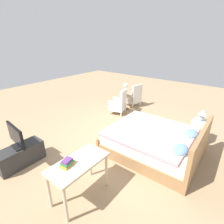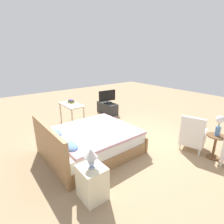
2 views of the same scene
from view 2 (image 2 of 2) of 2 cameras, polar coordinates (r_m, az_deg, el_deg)
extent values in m
plane|color=#A38460|center=(5.05, 3.86, -9.06)|extent=(16.00, 16.00, 0.00)
cube|color=#997047|center=(4.43, -6.61, -11.30)|extent=(1.77, 2.14, 0.28)
cube|color=white|center=(4.30, -6.73, -8.29)|extent=(1.70, 2.05, 0.24)
cube|color=#CC9EAD|center=(4.28, -5.85, -6.19)|extent=(1.75, 1.88, 0.06)
cube|color=#997047|center=(3.90, -19.74, -10.99)|extent=(1.77, 0.11, 0.96)
cube|color=#997047|center=(4.95, 3.53, -7.07)|extent=(1.77, 0.09, 0.40)
ellipsoid|color=#668ED1|center=(3.61, -13.60, -10.88)|extent=(0.44, 0.29, 0.14)
ellipsoid|color=#668ED1|center=(4.26, -18.18, -6.59)|extent=(0.44, 0.29, 0.14)
cylinder|color=white|center=(4.61, 32.16, -13.81)|extent=(0.04, 0.04, 0.16)
cylinder|color=white|center=(5.19, 27.57, -9.47)|extent=(0.04, 0.04, 0.16)
cylinder|color=white|center=(5.26, 22.64, -8.40)|extent=(0.04, 0.04, 0.16)
cylinder|color=white|center=(4.78, 26.59, -11.70)|extent=(0.04, 0.04, 0.16)
cylinder|color=white|center=(4.86, 21.22, -10.49)|extent=(0.04, 0.04, 0.16)
cube|color=white|center=(4.96, 24.72, -8.55)|extent=(0.67, 0.67, 0.12)
cube|color=#A3B7CC|center=(4.91, 24.89, -7.39)|extent=(0.61, 0.61, 0.10)
cube|color=white|center=(4.60, 24.71, -5.41)|extent=(0.54, 0.22, 0.64)
cube|color=white|center=(4.85, 27.72, -7.11)|extent=(0.21, 0.51, 0.26)
cube|color=white|center=(4.92, 22.35, -5.97)|extent=(0.21, 0.51, 0.26)
cylinder|color=brown|center=(4.87, 29.93, -12.62)|extent=(0.28, 0.28, 0.03)
cylinder|color=brown|center=(4.75, 30.45, -9.76)|extent=(0.06, 0.06, 0.52)
cylinder|color=brown|center=(4.64, 31.00, -6.75)|extent=(0.40, 0.40, 0.02)
cylinder|color=#4C709E|center=(4.59, 31.24, -5.36)|extent=(0.11, 0.11, 0.22)
cylinder|color=#477538|center=(4.54, 31.57, -3.50)|extent=(0.02, 0.02, 0.10)
sphere|color=silver|center=(4.50, 31.83, -2.05)|extent=(0.17, 0.17, 0.17)
cube|color=beige|center=(3.14, -6.49, -21.88)|extent=(0.44, 0.40, 0.60)
cube|color=#B3AB8E|center=(3.15, -3.21, -18.83)|extent=(0.37, 0.01, 0.09)
cylinder|color=#9EADC6|center=(2.95, -6.71, -17.28)|extent=(0.13, 0.13, 0.02)
ellipsoid|color=#9EADC6|center=(2.90, -6.78, -15.83)|extent=(0.11, 0.11, 0.16)
cone|color=silver|center=(2.81, -6.90, -13.21)|extent=(0.22, 0.22, 0.15)
cube|color=#2D2D2D|center=(7.17, -1.55, 1.32)|extent=(0.96, 0.40, 0.44)
cube|color=black|center=(7.11, -1.56, 3.14)|extent=(0.23, 0.34, 0.03)
cylinder|color=black|center=(7.10, -1.56, 3.45)|extent=(0.04, 0.04, 0.05)
cube|color=black|center=(7.04, -1.58, 5.35)|extent=(0.11, 0.75, 0.43)
cube|color=black|center=(7.06, -1.69, 5.39)|extent=(0.07, 0.69, 0.39)
cylinder|color=beige|center=(5.83, -9.11, -1.70)|extent=(0.05, 0.05, 0.69)
cylinder|color=beige|center=(6.63, -13.07, 0.52)|extent=(0.05, 0.05, 0.69)
cylinder|color=beige|center=(5.65, -12.83, -2.58)|extent=(0.05, 0.05, 0.69)
cylinder|color=beige|center=(6.48, -16.42, -0.19)|extent=(0.05, 0.05, 0.69)
cube|color=beige|center=(6.03, -13.20, 2.38)|extent=(1.04, 0.52, 0.04)
cube|color=#B79333|center=(6.19, -13.20, 3.14)|extent=(0.25, 0.19, 0.03)
cube|color=#337A47|center=(6.18, -13.22, 3.44)|extent=(0.20, 0.17, 0.03)
cube|color=#66387A|center=(6.17, -13.25, 3.77)|extent=(0.18, 0.14, 0.04)
camera|label=1|loc=(6.82, -35.44, 17.63)|focal=28.00mm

